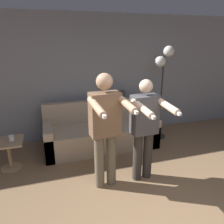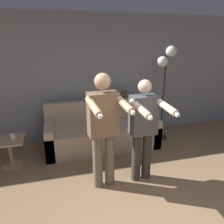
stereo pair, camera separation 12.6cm
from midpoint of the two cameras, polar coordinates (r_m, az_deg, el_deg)
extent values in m
cube|color=gray|center=(4.78, -3.94, 9.01)|extent=(10.00, 0.05, 2.60)
cube|color=tan|center=(4.43, -3.66, -6.36)|extent=(2.19, 0.87, 0.45)
cube|color=tan|center=(4.60, -4.84, 0.47)|extent=(2.19, 0.14, 0.43)
cube|color=tan|center=(4.30, -17.05, -6.91)|extent=(0.16, 0.87, 0.59)
cube|color=tan|center=(4.72, 8.45, -4.00)|extent=(0.16, 0.87, 0.59)
cylinder|color=#6B604C|center=(3.23, -4.47, -12.82)|extent=(0.14, 0.14, 0.81)
cylinder|color=#6B604C|center=(3.28, -1.33, -12.25)|extent=(0.14, 0.14, 0.81)
cube|color=brown|center=(2.95, -3.11, -0.64)|extent=(0.42, 0.25, 0.61)
sphere|color=tan|center=(2.84, -3.26, 7.95)|extent=(0.22, 0.22, 0.22)
cylinder|color=tan|center=(2.61, -5.49, 1.40)|extent=(0.13, 0.51, 0.15)
cube|color=white|center=(2.39, -3.81, -0.87)|extent=(0.05, 0.13, 0.05)
cylinder|color=tan|center=(2.74, 2.33, 2.27)|extent=(0.13, 0.51, 0.15)
cube|color=white|center=(2.53, 4.58, 0.19)|extent=(0.05, 0.13, 0.05)
cylinder|color=#38332D|center=(3.40, 5.60, -11.58)|extent=(0.14, 0.14, 0.76)
cylinder|color=#38332D|center=(3.47, 8.21, -11.01)|extent=(0.14, 0.14, 0.76)
cube|color=#4C4C51|center=(3.16, 7.38, -0.69)|extent=(0.40, 0.24, 0.57)
sphere|color=beige|center=(3.05, 7.70, 6.69)|extent=(0.19, 0.19, 0.19)
cylinder|color=beige|center=(2.81, 6.59, 1.01)|extent=(0.12, 0.51, 0.14)
cube|color=white|center=(2.61, 9.03, -1.08)|extent=(0.04, 0.13, 0.05)
cylinder|color=beige|center=(2.99, 12.83, 1.72)|extent=(0.12, 0.51, 0.14)
cube|color=white|center=(2.80, 15.54, -0.19)|extent=(0.04, 0.13, 0.05)
ellipsoid|color=#3D3833|center=(4.63, 0.33, 4.36)|extent=(0.35, 0.14, 0.14)
sphere|color=#3D3833|center=(4.66, 2.09, 5.11)|extent=(0.12, 0.12, 0.12)
ellipsoid|color=#3D3833|center=(4.61, -1.94, 3.68)|extent=(0.19, 0.04, 0.04)
cone|color=#3D3833|center=(4.63, 1.94, 5.56)|extent=(0.03, 0.03, 0.03)
cone|color=#3D3833|center=(4.66, 1.78, 5.67)|extent=(0.03, 0.03, 0.03)
cylinder|color=black|center=(5.05, 11.29, -6.12)|extent=(0.30, 0.30, 0.02)
cylinder|color=black|center=(4.76, 11.94, 3.54)|extent=(0.03, 0.03, 1.77)
sphere|color=white|center=(4.67, 13.86, 15.17)|extent=(0.21, 0.21, 0.21)
sphere|color=white|center=(4.59, 11.68, 12.77)|extent=(0.21, 0.21, 0.21)
cylinder|color=#A38460|center=(4.21, -25.56, -12.98)|extent=(0.34, 0.34, 0.02)
cylinder|color=#A38460|center=(4.11, -26.00, -10.22)|extent=(0.06, 0.06, 0.48)
cube|color=#A38460|center=(4.00, -26.50, -7.02)|extent=(0.48, 0.48, 0.03)
cylinder|color=silver|center=(3.97, -25.65, -6.15)|extent=(0.08, 0.08, 0.09)
camera|label=1|loc=(0.06, -90.99, -0.33)|focal=35.00mm
camera|label=2|loc=(0.06, 89.01, 0.33)|focal=35.00mm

